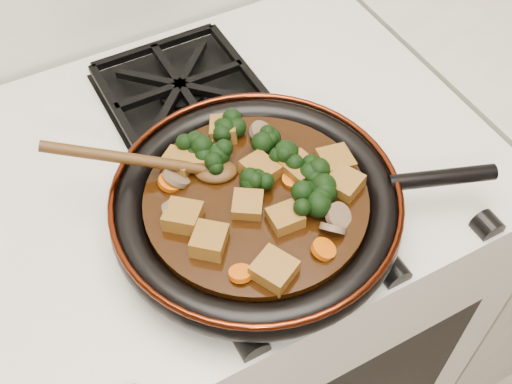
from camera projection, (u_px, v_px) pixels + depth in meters
name	position (u px, v px, depth m)	size (l,w,h in m)	color
stove	(231.00, 305.00, 1.28)	(0.76, 0.60, 0.90)	beige
burner_grate_front	(269.00, 219.00, 0.84)	(0.23, 0.23, 0.03)	black
burner_grate_back	(181.00, 90.00, 0.99)	(0.23, 0.23, 0.03)	black
skillet	(257.00, 205.00, 0.81)	(0.48, 0.37, 0.05)	black
braising_sauce	(256.00, 202.00, 0.81)	(0.28, 0.28, 0.02)	black
tofu_cube_0	(209.00, 241.00, 0.75)	(0.04, 0.04, 0.02)	brown
tofu_cube_1	(300.00, 169.00, 0.82)	(0.04, 0.04, 0.02)	brown
tofu_cube_2	(224.00, 129.00, 0.86)	(0.04, 0.04, 0.02)	brown
tofu_cube_3	(260.00, 170.00, 0.82)	(0.04, 0.04, 0.02)	brown
tofu_cube_4	(285.00, 218.00, 0.77)	(0.04, 0.04, 0.02)	brown
tofu_cube_5	(248.00, 205.00, 0.78)	(0.04, 0.04, 0.02)	brown
tofu_cube_6	(178.00, 163.00, 0.83)	(0.04, 0.03, 0.02)	brown
tofu_cube_7	(274.00, 270.00, 0.73)	(0.04, 0.04, 0.02)	brown
tofu_cube_8	(344.00, 184.00, 0.80)	(0.04, 0.04, 0.02)	brown
tofu_cube_9	(183.00, 217.00, 0.77)	(0.04, 0.04, 0.02)	brown
tofu_cube_10	(335.00, 162.00, 0.83)	(0.04, 0.04, 0.02)	brown
tofu_cube_11	(197.00, 157.00, 0.83)	(0.04, 0.04, 0.02)	brown
broccoli_floret_0	(259.00, 180.00, 0.81)	(0.06, 0.06, 0.05)	black
broccoli_floret_1	(289.00, 162.00, 0.82)	(0.06, 0.06, 0.06)	black
broccoli_floret_2	(228.00, 130.00, 0.86)	(0.06, 0.06, 0.05)	black
broccoli_floret_3	(305.00, 203.00, 0.78)	(0.06, 0.06, 0.05)	black
broccoli_floret_4	(316.00, 170.00, 0.81)	(0.06, 0.06, 0.05)	black
broccoli_floret_5	(319.00, 196.00, 0.79)	(0.06, 0.06, 0.05)	black
broccoli_floret_6	(194.00, 148.00, 0.84)	(0.06, 0.06, 0.05)	black
broccoli_floret_7	(218.00, 160.00, 0.82)	(0.06, 0.06, 0.05)	black
broccoli_floret_8	(266.00, 144.00, 0.85)	(0.06, 0.06, 0.05)	black
carrot_coin_0	(241.00, 273.00, 0.73)	(0.03, 0.03, 0.01)	#C54F05
carrot_coin_1	(170.00, 182.00, 0.81)	(0.03, 0.03, 0.01)	#C54F05
carrot_coin_2	(293.00, 179.00, 0.81)	(0.03, 0.03, 0.01)	#C54F05
carrot_coin_3	(324.00, 249.00, 0.75)	(0.03, 0.03, 0.01)	#C54F05
mushroom_slice_0	(338.00, 216.00, 0.78)	(0.03, 0.03, 0.01)	brown
mushroom_slice_1	(333.00, 228.00, 0.76)	(0.03, 0.03, 0.01)	brown
mushroom_slice_2	(261.00, 133.00, 0.86)	(0.03, 0.03, 0.01)	brown
mushroom_slice_3	(176.00, 177.00, 0.81)	(0.04, 0.04, 0.01)	brown
mushroom_slice_4	(173.00, 212.00, 0.78)	(0.03, 0.03, 0.01)	brown
wooden_spoon	(170.00, 164.00, 0.81)	(0.14, 0.09, 0.22)	#42270E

